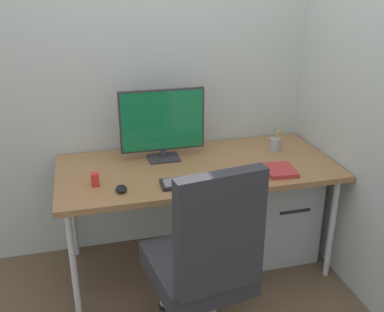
# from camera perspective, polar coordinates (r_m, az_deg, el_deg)

# --- Properties ---
(ground_plane) EXTENTS (8.00, 8.00, 0.00)m
(ground_plane) POSITION_cam_1_polar(r_m,az_deg,el_deg) (3.13, 0.63, -13.47)
(ground_plane) COLOR brown
(wall_back) EXTENTS (3.55, 0.04, 2.80)m
(wall_back) POSITION_cam_1_polar(r_m,az_deg,el_deg) (2.98, -1.40, 13.97)
(wall_back) COLOR #B7C1BC
(wall_back) RESTS_ON ground_plane
(wall_side_right) EXTENTS (0.04, 2.63, 2.80)m
(wall_side_right) POSITION_cam_1_polar(r_m,az_deg,el_deg) (2.71, 21.05, 11.67)
(wall_side_right) COLOR #B7C1BC
(wall_side_right) RESTS_ON ground_plane
(desk) EXTENTS (1.70, 0.77, 0.73)m
(desk) POSITION_cam_1_polar(r_m,az_deg,el_deg) (2.79, 0.69, -2.04)
(desk) COLOR #996B42
(desk) RESTS_ON ground_plane
(office_chair) EXTENTS (0.61, 0.61, 1.09)m
(office_chair) POSITION_cam_1_polar(r_m,az_deg,el_deg) (2.20, 1.51, -13.17)
(office_chair) COLOR black
(office_chair) RESTS_ON ground_plane
(filing_cabinet) EXTENTS (0.41, 0.55, 0.61)m
(filing_cabinet) POSITION_cam_1_polar(r_m,az_deg,el_deg) (3.22, 10.57, -6.48)
(filing_cabinet) COLOR #B2B5BA
(filing_cabinet) RESTS_ON ground_plane
(monitor) EXTENTS (0.53, 0.16, 0.45)m
(monitor) POSITION_cam_1_polar(r_m,az_deg,el_deg) (2.80, -3.78, 4.23)
(monitor) COLOR #333338
(monitor) RESTS_ON desk
(keyboard) EXTENTS (0.39, 0.14, 0.02)m
(keyboard) POSITION_cam_1_polar(r_m,az_deg,el_deg) (2.54, 0.38, -3.27)
(keyboard) COLOR black
(keyboard) RESTS_ON desk
(mouse) EXTENTS (0.06, 0.08, 0.03)m
(mouse) POSITION_cam_1_polar(r_m,az_deg,el_deg) (2.47, -8.96, -4.13)
(mouse) COLOR black
(mouse) RESTS_ON desk
(pen_holder) EXTENTS (0.07, 0.07, 0.16)m
(pen_holder) POSITION_cam_1_polar(r_m,az_deg,el_deg) (3.04, 10.47, 1.53)
(pen_holder) COLOR #9EA0A5
(pen_holder) RESTS_ON desk
(notebook) EXTENTS (0.19, 0.21, 0.03)m
(notebook) POSITION_cam_1_polar(r_m,az_deg,el_deg) (2.72, 11.09, -1.80)
(notebook) COLOR #B23333
(notebook) RESTS_ON desk
(desk_clamp_accessory) EXTENTS (0.04, 0.04, 0.07)m
(desk_clamp_accessory) POSITION_cam_1_polar(r_m,az_deg,el_deg) (2.56, -12.17, -2.92)
(desk_clamp_accessory) COLOR red
(desk_clamp_accessory) RESTS_ON desk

